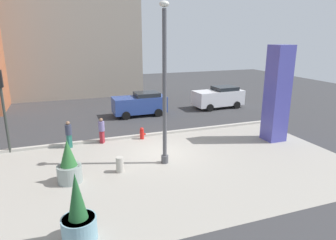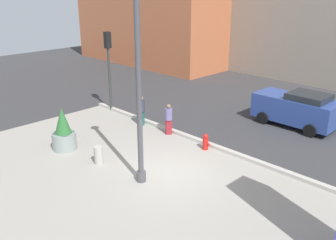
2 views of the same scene
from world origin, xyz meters
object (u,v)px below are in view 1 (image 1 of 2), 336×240
at_px(concrete_bollard, 120,165).
at_px(pedestrian_on_sidewalk, 102,129).
at_px(car_far_lane, 140,104).
at_px(car_intersection, 219,97).
at_px(potted_plant_by_pillar, 78,217).
at_px(fire_hydrant, 142,133).
at_px(potted_plant_curbside, 69,165).
at_px(pedestrian_by_curb, 69,133).
at_px(art_pillar_blue, 277,94).
at_px(traffic_light_far_side, 2,98).
at_px(lamp_post, 165,89).

bearing_deg(concrete_bollard, pedestrian_on_sidewalk, 92.93).
height_order(car_far_lane, car_intersection, car_intersection).
distance_m(concrete_bollard, pedestrian_on_sidewalk, 4.33).
height_order(potted_plant_by_pillar, fire_hydrant, potted_plant_by_pillar).
bearing_deg(potted_plant_curbside, pedestrian_by_curb, 87.74).
height_order(art_pillar_blue, potted_plant_curbside, art_pillar_blue).
xyz_separation_m(car_far_lane, pedestrian_on_sidewalk, (-3.82, -5.51, -0.10)).
relative_size(fire_hydrant, pedestrian_by_curb, 0.47).
distance_m(potted_plant_curbside, car_intersection, 16.67).
relative_size(art_pillar_blue, potted_plant_by_pillar, 2.48).
relative_size(fire_hydrant, traffic_light_far_side, 0.17).
bearing_deg(car_intersection, fire_hydrant, -145.92).
distance_m(potted_plant_by_pillar, pedestrian_on_sidewalk, 8.93).
bearing_deg(art_pillar_blue, lamp_post, -172.11).
bearing_deg(car_intersection, pedestrian_on_sidewalk, -152.65).
xyz_separation_m(potted_plant_curbside, car_intersection, (13.12, 10.27, 0.16)).
height_order(traffic_light_far_side, pedestrian_on_sidewalk, traffic_light_far_side).
bearing_deg(lamp_post, potted_plant_curbside, -173.60).
height_order(art_pillar_blue, car_intersection, art_pillar_blue).
distance_m(concrete_bollard, car_intersection, 14.79).
distance_m(art_pillar_blue, concrete_bollard, 10.22).
distance_m(art_pillar_blue, pedestrian_on_sidewalk, 10.67).
xyz_separation_m(fire_hydrant, pedestrian_on_sidewalk, (-2.44, 0.12, 0.49)).
bearing_deg(fire_hydrant, art_pillar_blue, -20.71).
bearing_deg(fire_hydrant, car_intersection, 34.08).
height_order(concrete_bollard, traffic_light_far_side, traffic_light_far_side).
distance_m(car_intersection, pedestrian_on_sidewalk, 12.47).
bearing_deg(potted_plant_by_pillar, lamp_post, 46.19).
distance_m(potted_plant_by_pillar, pedestrian_by_curb, 8.59).
bearing_deg(car_intersection, traffic_light_far_side, -161.20).
bearing_deg(car_intersection, concrete_bollard, -137.27).
bearing_deg(potted_plant_by_pillar, art_pillar_blue, 25.54).
xyz_separation_m(traffic_light_far_side, pedestrian_on_sidewalk, (5.02, -0.25, -2.21)).
height_order(potted_plant_curbside, pedestrian_on_sidewalk, potted_plant_curbside).
xyz_separation_m(fire_hydrant, car_intersection, (8.64, 5.84, 0.59)).
bearing_deg(lamp_post, potted_plant_by_pillar, -133.81).
distance_m(potted_plant_curbside, concrete_bollard, 2.32).
bearing_deg(art_pillar_blue, traffic_light_far_side, 167.86).
xyz_separation_m(potted_plant_curbside, traffic_light_far_side, (-2.97, 4.79, 2.27)).
bearing_deg(pedestrian_by_curb, car_far_lane, 44.76).
xyz_separation_m(concrete_bollard, car_far_lane, (3.60, 9.81, 0.58)).
xyz_separation_m(art_pillar_blue, car_far_lane, (-6.23, 8.51, -1.92)).
height_order(art_pillar_blue, fire_hydrant, art_pillar_blue).
bearing_deg(car_far_lane, concrete_bollard, -110.13).
bearing_deg(traffic_light_far_side, fire_hydrant, -2.80).
bearing_deg(pedestrian_on_sidewalk, traffic_light_far_side, 177.16).
xyz_separation_m(lamp_post, pedestrian_by_curb, (-4.44, 3.90, -2.90)).
relative_size(lamp_post, concrete_bollard, 10.30).
bearing_deg(lamp_post, art_pillar_blue, 7.89).
height_order(concrete_bollard, pedestrian_on_sidewalk, pedestrian_on_sidewalk).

